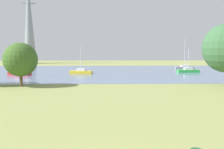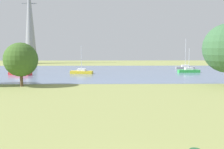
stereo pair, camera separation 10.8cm
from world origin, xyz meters
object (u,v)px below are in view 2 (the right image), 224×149
(sailboat_yellow, at_px, (82,72))
(tree_east_near, at_px, (21,60))
(electricity_pylon, at_px, (30,21))
(sailboat_red, at_px, (20,73))
(sailboat_gray, at_px, (185,67))
(sailboat_green, at_px, (189,71))

(sailboat_yellow, relative_size, tree_east_near, 0.94)
(tree_east_near, height_order, electricity_pylon, electricity_pylon)
(tree_east_near, bearing_deg, electricity_pylon, 105.03)
(sailboat_red, height_order, electricity_pylon, electricity_pylon)
(sailboat_gray, bearing_deg, sailboat_green, -101.64)
(sailboat_red, bearing_deg, tree_east_near, -70.69)
(sailboat_gray, relative_size, electricity_pylon, 0.27)
(sailboat_red, xyz_separation_m, tree_east_near, (5.45, -15.56, 3.46))
(sailboat_red, relative_size, sailboat_green, 1.17)
(sailboat_yellow, bearing_deg, tree_east_near, -111.03)
(sailboat_red, xyz_separation_m, electricity_pylon, (-9.18, 38.92, 14.44))
(tree_east_near, xyz_separation_m, electricity_pylon, (-14.63, 54.48, 10.98))
(sailboat_green, bearing_deg, sailboat_yellow, -174.04)
(sailboat_yellow, distance_m, sailboat_red, 12.60)
(sailboat_green, distance_m, electricity_pylon, 58.66)
(sailboat_green, bearing_deg, electricity_pylon, 143.28)
(sailboat_red, distance_m, sailboat_green, 36.72)
(sailboat_yellow, xyz_separation_m, electricity_pylon, (-21.54, 36.50, 14.44))
(sailboat_gray, xyz_separation_m, sailboat_green, (-1.83, -8.88, -0.03))
(sailboat_green, xyz_separation_m, tree_east_near, (-30.93, -20.49, 3.47))
(sailboat_red, xyz_separation_m, sailboat_green, (36.39, 4.92, -0.01))
(sailboat_red, bearing_deg, sailboat_yellow, 11.06)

